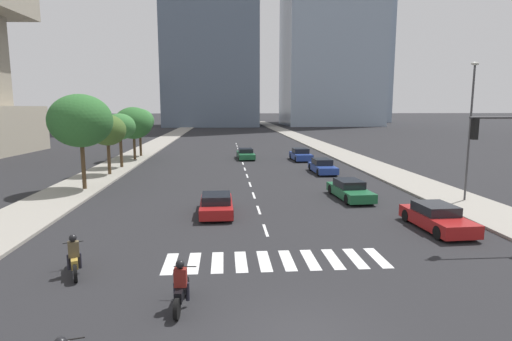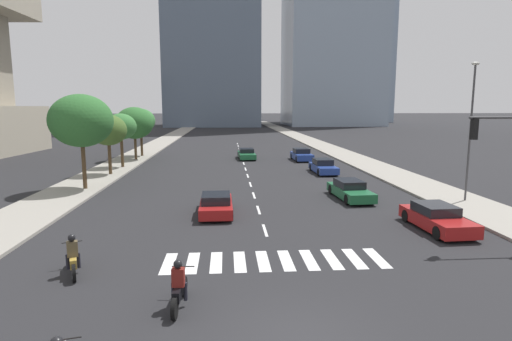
# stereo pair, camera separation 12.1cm
# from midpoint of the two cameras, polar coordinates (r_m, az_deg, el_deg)

# --- Properties ---
(ground_plane) EXTENTS (800.00, 800.00, 0.00)m
(ground_plane) POSITION_cam_midpoint_polar(r_m,az_deg,el_deg) (11.48, 6.33, -22.07)
(ground_plane) COLOR #232326
(sidewalk_east) EXTENTS (4.00, 260.00, 0.15)m
(sidewalk_east) POSITION_cam_midpoint_polar(r_m,az_deg,el_deg) (42.66, 15.84, 0.59)
(sidewalk_east) COLOR gray
(sidewalk_east) RESTS_ON ground
(sidewalk_west) EXTENTS (4.00, 260.00, 0.15)m
(sidewalk_west) POSITION_cam_midpoint_polar(r_m,az_deg,el_deg) (41.53, -19.15, 0.22)
(sidewalk_west) COLOR gray
(sidewalk_west) RESTS_ON ground
(crosswalk_near) EXTENTS (8.55, 2.20, 0.01)m
(crosswalk_near) POSITION_cam_midpoint_polar(r_m,az_deg,el_deg) (16.34, 2.80, -12.32)
(crosswalk_near) COLOR silver
(crosswalk_near) RESTS_ON ground
(lane_divider_center) EXTENTS (0.14, 50.00, 0.01)m
(lane_divider_center) POSITION_cam_midpoint_polar(r_m,az_deg,el_deg) (43.57, -1.63, 0.99)
(lane_divider_center) COLOR silver
(lane_divider_center) RESTS_ON ground
(motorcycle_lead) EXTENTS (0.70, 2.09, 1.49)m
(motorcycle_lead) POSITION_cam_midpoint_polar(r_m,az_deg,el_deg) (12.86, -10.30, -15.68)
(motorcycle_lead) COLOR black
(motorcycle_lead) RESTS_ON ground
(motorcycle_third) EXTENTS (0.99, 1.98, 1.49)m
(motorcycle_third) POSITION_cam_midpoint_polar(r_m,az_deg,el_deg) (16.24, -23.76, -11.03)
(motorcycle_third) COLOR black
(motorcycle_third) RESTS_ON ground
(sedan_green_0) EXTENTS (1.97, 4.81, 1.17)m
(sedan_green_0) POSITION_cam_midpoint_polar(r_m,az_deg,el_deg) (47.48, -1.24, 2.29)
(sedan_green_0) COLOR #1E6038
(sedan_green_0) RESTS_ON ground
(sedan_blue_1) EXTENTS (1.81, 4.60, 1.26)m
(sedan_blue_1) POSITION_cam_midpoint_polar(r_m,az_deg,el_deg) (37.68, 9.35, 0.54)
(sedan_blue_1) COLOR navy
(sedan_blue_1) RESTS_ON ground
(sedan_red_2) EXTENTS (1.84, 4.26, 1.17)m
(sedan_red_2) POSITION_cam_midpoint_polar(r_m,az_deg,el_deg) (23.00, -5.38, -4.69)
(sedan_red_2) COLOR maroon
(sedan_red_2) RESTS_ON ground
(sedan_red_3) EXTENTS (1.99, 4.46, 1.22)m
(sedan_red_3) POSITION_cam_midpoint_polar(r_m,az_deg,el_deg) (21.91, 23.83, -6.03)
(sedan_red_3) COLOR maroon
(sedan_red_3) RESTS_ON ground
(sedan_blue_4) EXTENTS (1.99, 4.38, 1.33)m
(sedan_blue_4) POSITION_cam_midpoint_polar(r_m,az_deg,el_deg) (46.29, 6.39, 2.15)
(sedan_blue_4) COLOR navy
(sedan_blue_4) RESTS_ON ground
(sedan_green_5) EXTENTS (1.99, 4.73, 1.20)m
(sedan_green_5) POSITION_cam_midpoint_polar(r_m,az_deg,el_deg) (27.43, 12.98, -2.66)
(sedan_green_5) COLOR #1E6038
(sedan_green_5) RESTS_ON ground
(street_lamp_east) EXTENTS (0.50, 0.24, 8.38)m
(street_lamp_east) POSITION_cam_midpoint_polar(r_m,az_deg,el_deg) (28.29, 27.67, 5.88)
(street_lamp_east) COLOR #3F3F42
(street_lamp_east) RESTS_ON sidewalk_east
(street_tree_nearest) EXTENTS (4.32, 4.32, 6.63)m
(street_tree_nearest) POSITION_cam_midpoint_polar(r_m,az_deg,el_deg) (31.28, -22.90, 6.33)
(street_tree_nearest) COLOR #4C3823
(street_tree_nearest) RESTS_ON sidewalk_west
(street_tree_second) EXTENTS (3.09, 3.09, 5.11)m
(street_tree_second) POSITION_cam_midpoint_polar(r_m,az_deg,el_deg) (37.54, -19.65, 5.25)
(street_tree_second) COLOR #4C3823
(street_tree_second) RESTS_ON sidewalk_west
(street_tree_third) EXTENTS (2.94, 2.94, 5.14)m
(street_tree_third) POSITION_cam_midpoint_polar(r_m,az_deg,el_deg) (41.68, -18.09, 5.75)
(street_tree_third) COLOR #4C3823
(street_tree_third) RESTS_ON sidewalk_west
(street_tree_fourth) EXTENTS (4.09, 4.09, 5.75)m
(street_tree_fourth) POSITION_cam_midpoint_polar(r_m,az_deg,el_deg) (47.50, -16.37, 6.30)
(street_tree_fourth) COLOR #4C3823
(street_tree_fourth) RESTS_ON sidewalk_west
(street_tree_fifth) EXTENTS (3.36, 3.36, 5.57)m
(street_tree_fifth) POSITION_cam_midpoint_polar(r_m,az_deg,el_deg) (50.81, -15.58, 6.61)
(street_tree_fifth) COLOR #4C3823
(street_tree_fifth) RESTS_ON sidewalk_west
(office_tower_right_skyline) EXTENTS (24.00, 25.28, 74.72)m
(office_tower_right_skyline) POSITION_cam_midpoint_polar(r_m,az_deg,el_deg) (178.39, 13.69, 18.48)
(office_tower_right_skyline) COLOR #8C9EB2
(office_tower_right_skyline) RESTS_ON ground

